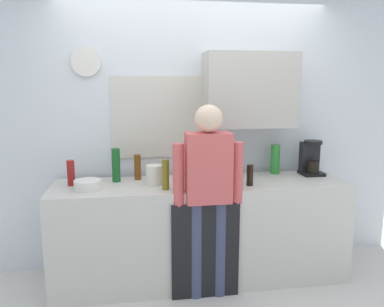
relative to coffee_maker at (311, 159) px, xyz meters
The scene contains 16 objects.
ground_plane 1.58m from the coffee_maker, 157.45° to the right, with size 8.00×8.00×0.00m, color silver.
kitchen_counter 1.25m from the coffee_maker, behind, with size 2.59×0.64×0.90m, color beige.
dishwasher_panel 1.38m from the coffee_maker, 156.48° to the right, with size 0.56×0.02×0.81m, color black.
back_wall_assembly 1.11m from the coffee_maker, 166.61° to the left, with size 4.19×0.42×2.60m.
coffee_maker is the anchor object (origin of this frame).
bottle_amber_beer 1.65m from the coffee_maker, behind, with size 0.06×0.06×0.23m, color brown.
bottle_clear_soda 0.34m from the coffee_maker, 166.12° to the left, with size 0.09×0.09×0.28m, color #2D8C33.
bottle_dark_sauce 0.77m from the coffee_maker, 156.02° to the right, with size 0.06×0.06×0.18m, color black.
bottle_olive_oil 1.46m from the coffee_maker, 167.27° to the right, with size 0.06×0.06×0.25m, color olive.
bottle_red_vinegar 2.21m from the coffee_maker, behind, with size 0.06×0.06×0.22m, color maroon.
bottle_green_wine 1.83m from the coffee_maker, behind, with size 0.07×0.07×0.30m, color #195923.
cup_blue_mug 0.87m from the coffee_maker, behind, with size 0.08×0.08×0.10m, color #3351B2.
mixing_bowl 2.07m from the coffee_maker, behind, with size 0.22×0.22×0.08m, color white.
potted_plant 0.97m from the coffee_maker, 169.24° to the right, with size 0.15×0.15×0.23m.
storage_canister 1.52m from the coffee_maker, behind, with size 0.14×0.14×0.17m, color silver.
person_at_sink 1.19m from the coffee_maker, 157.45° to the right, with size 0.57×0.22×1.60m.
Camera 1 is at (-0.58, -2.87, 1.75)m, focal length 35.28 mm.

